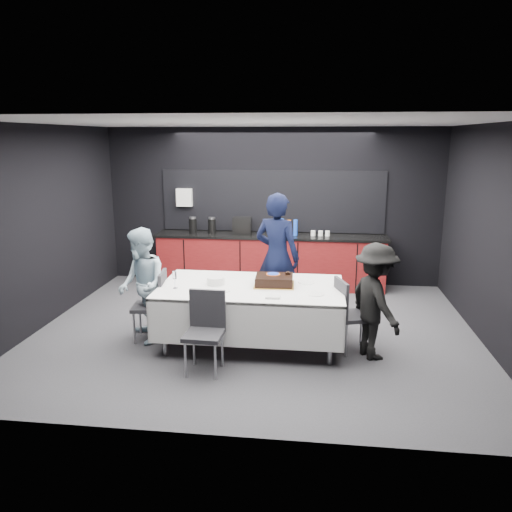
% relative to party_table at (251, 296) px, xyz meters
% --- Properties ---
extents(ground, '(6.00, 6.00, 0.00)m').
position_rel_party_table_xyz_m(ground, '(0.00, 0.40, -0.64)').
color(ground, '#414146').
rests_on(ground, ground).
extents(room_shell, '(6.04, 5.04, 2.82)m').
position_rel_party_table_xyz_m(room_shell, '(0.00, 0.40, 1.22)').
color(room_shell, white).
rests_on(room_shell, ground).
extents(kitchenette, '(4.10, 0.64, 2.05)m').
position_rel_party_table_xyz_m(kitchenette, '(-0.02, 2.62, -0.10)').
color(kitchenette, '#5C0E10').
rests_on(kitchenette, ground).
extents(party_table, '(2.32, 1.32, 0.78)m').
position_rel_party_table_xyz_m(party_table, '(0.00, 0.00, 0.00)').
color(party_table, '#99999E').
rests_on(party_table, ground).
extents(cake_assembly, '(0.52, 0.43, 0.16)m').
position_rel_party_table_xyz_m(cake_assembly, '(0.29, 0.06, 0.20)').
color(cake_assembly, gold).
rests_on(cake_assembly, party_table).
extents(plate_stack, '(0.23, 0.23, 0.10)m').
position_rel_party_table_xyz_m(plate_stack, '(-0.46, 0.00, 0.19)').
color(plate_stack, white).
rests_on(plate_stack, party_table).
extents(loose_plate_near, '(0.20, 0.20, 0.01)m').
position_rel_party_table_xyz_m(loose_plate_near, '(-0.32, -0.25, 0.14)').
color(loose_plate_near, white).
rests_on(loose_plate_near, party_table).
extents(loose_plate_right_a, '(0.21, 0.21, 0.01)m').
position_rel_party_table_xyz_m(loose_plate_right_a, '(0.69, 0.23, 0.14)').
color(loose_plate_right_a, white).
rests_on(loose_plate_right_a, party_table).
extents(loose_plate_right_b, '(0.20, 0.20, 0.01)m').
position_rel_party_table_xyz_m(loose_plate_right_b, '(0.82, -0.26, 0.14)').
color(loose_plate_right_b, white).
rests_on(loose_plate_right_b, party_table).
extents(loose_plate_far, '(0.18, 0.18, 0.01)m').
position_rel_party_table_xyz_m(loose_plate_far, '(0.09, 0.37, 0.14)').
color(loose_plate_far, white).
rests_on(loose_plate_far, party_table).
extents(fork_pile, '(0.17, 0.11, 0.03)m').
position_rel_party_table_xyz_m(fork_pile, '(0.32, -0.47, 0.15)').
color(fork_pile, white).
rests_on(fork_pile, party_table).
extents(champagne_flute, '(0.06, 0.06, 0.22)m').
position_rel_party_table_xyz_m(champagne_flute, '(-0.93, -0.23, 0.30)').
color(champagne_flute, white).
rests_on(champagne_flute, party_table).
extents(chair_left, '(0.47, 0.47, 0.92)m').
position_rel_party_table_xyz_m(chair_left, '(-1.27, -0.02, -0.11)').
color(chair_left, '#29292D').
rests_on(chair_left, ground).
extents(chair_right, '(0.53, 0.53, 0.92)m').
position_rel_party_table_xyz_m(chair_right, '(1.23, -0.08, -0.11)').
color(chair_right, '#29292D').
rests_on(chair_right, ground).
extents(chair_near, '(0.44, 0.44, 0.92)m').
position_rel_party_table_xyz_m(chair_near, '(-0.42, -0.80, -0.11)').
color(chair_near, '#29292D').
rests_on(chair_near, ground).
extents(person_center, '(0.80, 0.66, 1.86)m').
position_rel_party_table_xyz_m(person_center, '(0.25, 0.96, 0.29)').
color(person_center, black).
rests_on(person_center, ground).
extents(person_left, '(0.86, 0.92, 1.50)m').
position_rel_party_table_xyz_m(person_left, '(-1.41, -0.08, 0.11)').
color(person_left, '#A7C2D2').
rests_on(person_left, ground).
extents(person_right, '(0.86, 1.05, 1.41)m').
position_rel_party_table_xyz_m(person_right, '(1.53, -0.23, 0.07)').
color(person_right, black).
rests_on(person_right, ground).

